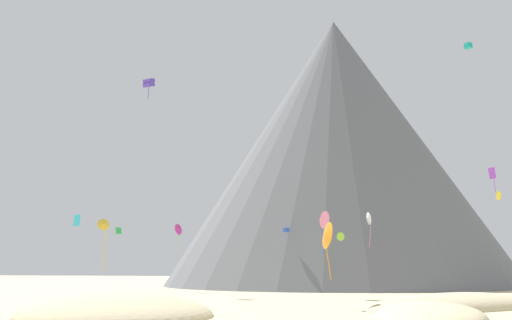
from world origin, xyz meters
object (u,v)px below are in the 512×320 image
at_px(kite_yellow_low, 499,196).
at_px(kite_indigo_high, 149,83).
at_px(bush_ridge_crest, 156,314).
at_px(bush_near_left, 146,306).
at_px(kite_gold_low, 104,226).
at_px(kite_lime_low, 340,237).
at_px(kite_cyan_low, 77,220).
at_px(kite_green_low, 118,231).
at_px(bush_mid_center, 489,307).
at_px(kite_teal_high, 468,46).
at_px(kite_blue_low, 286,230).
at_px(rock_massif, 346,155).
at_px(bush_far_right, 165,306).
at_px(kite_magenta_low, 179,229).
at_px(kite_violet_mid, 492,175).
at_px(kite_orange_low, 326,235).
at_px(kite_pink_low, 324,220).
at_px(kite_white_low, 368,219).

xyz_separation_m(kite_yellow_low, kite_indigo_high, (-46.31, 17.17, 20.60)).
height_order(bush_ridge_crest, bush_near_left, bush_ridge_crest).
relative_size(kite_gold_low, kite_yellow_low, 6.26).
distance_m(kite_lime_low, kite_indigo_high, 37.19).
xyz_separation_m(kite_cyan_low, kite_green_low, (5.21, 0.58, -1.29)).
bearing_deg(kite_indigo_high, kite_green_low, -60.77).
distance_m(bush_mid_center, kite_indigo_high, 59.56).
bearing_deg(kite_gold_low, kite_teal_high, -22.40).
bearing_deg(kite_blue_low, bush_mid_center, 70.32).
relative_size(bush_ridge_crest, rock_massif, 0.01).
height_order(kite_yellow_low, kite_green_low, kite_yellow_low).
distance_m(kite_lime_low, kite_blue_low, 9.96).
bearing_deg(rock_massif, bush_far_right, -99.39).
xyz_separation_m(bush_near_left, kite_lime_low, (15.17, 35.08, 7.74)).
xyz_separation_m(bush_mid_center, kite_magenta_low, (-39.30, 31.18, 9.12)).
bearing_deg(kite_violet_mid, kite_blue_low, -156.44).
bearing_deg(kite_orange_low, kite_yellow_low, 98.85).
xyz_separation_m(kite_pink_low, kite_magenta_low, (-23.58, 14.34, 0.04)).
bearing_deg(kite_indigo_high, kite_gold_low, -63.77).
height_order(bush_ridge_crest, kite_blue_low, kite_blue_low).
bearing_deg(rock_massif, kite_green_low, -114.57).
height_order(bush_near_left, kite_indigo_high, kite_indigo_high).
distance_m(bush_far_right, kite_green_low, 23.02).
xyz_separation_m(kite_pink_low, kite_green_low, (-24.12, -5.99, -1.35)).
height_order(bush_far_right, kite_violet_mid, kite_violet_mid).
bearing_deg(bush_near_left, bush_far_right, -42.43).
bearing_deg(kite_cyan_low, kite_lime_low, 1.84).
xyz_separation_m(bush_ridge_crest, kite_magenta_low, (-15.26, 48.04, 8.83)).
distance_m(bush_mid_center, kite_yellow_low, 14.65).
bearing_deg(kite_white_low, kite_gold_low, -69.68).
bearing_deg(kite_cyan_low, kite_white_low, 2.56).
relative_size(bush_mid_center, kite_indigo_high, 0.76).
distance_m(bush_mid_center, kite_violet_mid, 34.06).
relative_size(kite_lime_low, kite_indigo_high, 0.36).
height_order(bush_ridge_crest, kite_violet_mid, kite_violet_mid).
bearing_deg(kite_orange_low, bush_near_left, -106.33).
relative_size(kite_gold_low, kite_teal_high, 5.11).
bearing_deg(kite_magenta_low, kite_blue_low, -56.15).
bearing_deg(kite_lime_low, kite_white_low, -170.05).
relative_size(kite_indigo_high, kite_white_low, 0.67).
bearing_deg(kite_magenta_low, kite_green_low, -162.95).
distance_m(bush_mid_center, kite_cyan_low, 47.07).
height_order(kite_pink_low, kite_magenta_low, kite_pink_low).
relative_size(bush_near_left, kite_blue_low, 1.63).
xyz_separation_m(kite_cyan_low, kite_blue_low, (21.75, 25.28, 0.08)).
bearing_deg(kite_pink_low, kite_green_low, -48.38).
relative_size(bush_ridge_crest, kite_pink_low, 0.23).
height_order(bush_near_left, kite_yellow_low, kite_yellow_low).
bearing_deg(kite_indigo_high, kite_blue_low, 41.89).
bearing_deg(kite_violet_mid, kite_gold_low, -119.63).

